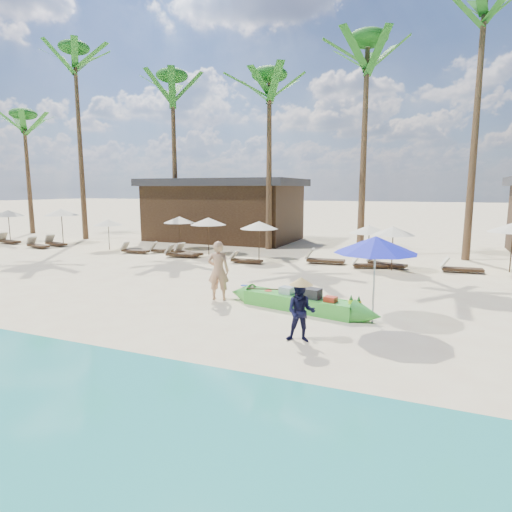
% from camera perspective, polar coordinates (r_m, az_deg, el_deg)
% --- Properties ---
extents(ground, '(240.00, 240.00, 0.00)m').
position_cam_1_polar(ground, '(11.96, -7.83, -8.71)').
color(ground, beige).
rests_on(ground, ground).
extents(wet_sand_strip, '(240.00, 4.50, 0.01)m').
position_cam_1_polar(wet_sand_strip, '(8.37, -26.27, -17.57)').
color(wet_sand_strip, tan).
rests_on(wet_sand_strip, ground).
extents(green_canoe, '(5.61, 1.52, 0.72)m').
position_cam_1_polar(green_canoe, '(12.99, 5.69, -6.13)').
color(green_canoe, green).
rests_on(green_canoe, ground).
extents(tourist, '(0.81, 0.64, 1.95)m').
position_cam_1_polar(tourist, '(14.00, -5.04, -1.95)').
color(tourist, tan).
rests_on(tourist, ground).
extents(vendor_green, '(0.78, 0.66, 1.44)m').
position_cam_1_polar(vendor_green, '(10.27, 5.99, -7.44)').
color(vendor_green, black).
rests_on(vendor_green, ground).
extents(blue_umbrella, '(2.21, 2.21, 2.38)m').
position_cam_1_polar(blue_umbrella, '(11.76, 15.66, 1.46)').
color(blue_umbrella, '#99999E').
rests_on(blue_umbrella, ground).
extents(resort_parasol_0, '(2.12, 2.12, 2.18)m').
position_cam_1_polar(resort_parasol_0, '(33.82, -30.16, 4.95)').
color(resort_parasol_0, '#3A2817').
rests_on(resort_parasol_0, ground).
extents(resort_parasol_1, '(2.24, 2.24, 2.31)m').
position_cam_1_polar(resort_parasol_1, '(31.44, -24.54, 5.34)').
color(resort_parasol_1, '#3A2817').
rests_on(resort_parasol_1, ground).
extents(lounger_1_left, '(1.93, 0.84, 0.64)m').
position_cam_1_polar(lounger_1_left, '(32.96, -30.17, 1.81)').
color(lounger_1_left, '#3A2817').
rests_on(lounger_1_left, ground).
extents(lounger_1_right, '(1.85, 0.90, 0.60)m').
position_cam_1_polar(lounger_1_right, '(29.63, -27.17, 1.34)').
color(lounger_1_right, '#3A2817').
rests_on(lounger_1_right, ground).
extents(resort_parasol_2, '(1.76, 1.76, 1.81)m').
position_cam_1_polar(resort_parasol_2, '(26.99, -19.12, 4.25)').
color(resort_parasol_2, '#3A2817').
rests_on(resort_parasol_2, ground).
extents(lounger_2_left, '(1.88, 0.96, 0.61)m').
position_cam_1_polar(lounger_2_left, '(30.19, -25.23, 1.61)').
color(lounger_2_left, '#3A2817').
rests_on(lounger_2_left, ground).
extents(resort_parasol_3, '(1.91, 1.91, 1.97)m').
position_cam_1_polar(resort_parasol_3, '(26.19, -10.20, 4.78)').
color(resort_parasol_3, '#3A2817').
rests_on(resort_parasol_3, ground).
extents(lounger_3_left, '(1.69, 0.61, 0.57)m').
position_cam_1_polar(lounger_3_left, '(25.17, -15.98, 0.78)').
color(lounger_3_left, '#3A2817').
rests_on(lounger_3_left, ground).
extents(lounger_3_right, '(1.71, 0.97, 0.56)m').
position_cam_1_polar(lounger_3_right, '(24.94, -12.26, 0.84)').
color(lounger_3_right, '#3A2817').
rests_on(lounger_3_right, ground).
extents(resort_parasol_4, '(2.00, 2.00, 2.05)m').
position_cam_1_polar(resort_parasol_4, '(23.64, -6.39, 4.62)').
color(resort_parasol_4, '#3A2817').
rests_on(resort_parasol_4, ground).
extents(lounger_4_left, '(1.83, 0.98, 0.60)m').
position_cam_1_polar(lounger_4_left, '(23.60, -9.14, 0.51)').
color(lounger_4_left, '#3A2817').
rests_on(lounger_4_left, ground).
extents(lounger_4_right, '(1.83, 0.72, 0.61)m').
position_cam_1_polar(lounger_4_right, '(23.11, -10.11, 0.32)').
color(lounger_4_right, '#3A2817').
rests_on(lounger_4_right, ground).
extents(resort_parasol_5, '(1.94, 1.94, 2.00)m').
position_cam_1_polar(resort_parasol_5, '(21.62, 0.41, 4.13)').
color(resort_parasol_5, '#3A2817').
rests_on(resort_parasol_5, ground).
extents(lounger_5_left, '(1.64, 0.56, 0.55)m').
position_cam_1_polar(lounger_5_left, '(20.97, -1.53, -0.47)').
color(lounger_5_left, '#3A2817').
rests_on(lounger_5_left, ground).
extents(resort_parasol_6, '(1.89, 1.89, 1.95)m').
position_cam_1_polar(resort_parasol_6, '(20.58, 14.87, 3.47)').
color(resort_parasol_6, '#3A2817').
rests_on(resort_parasol_6, ground).
extents(lounger_6_left, '(1.95, 0.73, 0.65)m').
position_cam_1_polar(lounger_6_left, '(21.07, 8.91, -0.44)').
color(lounger_6_left, '#3A2817').
rests_on(lounger_6_left, ground).
extents(lounger_6_right, '(1.69, 0.99, 0.55)m').
position_cam_1_polar(lounger_6_right, '(20.31, 14.65, -1.07)').
color(lounger_6_right, '#3A2817').
rests_on(lounger_6_right, ground).
extents(resort_parasol_7, '(1.92, 1.92, 1.98)m').
position_cam_1_polar(resort_parasol_7, '(19.82, 17.84, 3.22)').
color(resort_parasol_7, '#3A2817').
rests_on(resort_parasol_7, ground).
extents(lounger_7_left, '(1.88, 1.00, 0.61)m').
position_cam_1_polar(lounger_7_left, '(20.73, 16.78, -0.90)').
color(lounger_7_left, '#3A2817').
rests_on(lounger_7_left, ground).
extents(lounger_7_right, '(1.79, 0.70, 0.59)m').
position_cam_1_polar(lounger_7_right, '(20.65, 25.47, -1.45)').
color(lounger_7_right, '#3A2817').
rests_on(lounger_7_right, ground).
extents(palm_0, '(2.08, 2.08, 9.90)m').
position_cam_1_polar(palm_0, '(39.83, -28.47, 14.38)').
color(palm_0, brown).
rests_on(palm_0, ground).
extents(palm_1, '(2.08, 2.08, 13.60)m').
position_cam_1_polar(palm_1, '(34.20, -22.85, 20.44)').
color(palm_1, brown).
rests_on(palm_1, ground).
extents(palm_2, '(2.08, 2.08, 11.33)m').
position_cam_1_polar(palm_2, '(30.25, -11.04, 19.39)').
color(palm_2, brown).
rests_on(palm_2, ground).
extents(palm_3, '(2.08, 2.08, 10.52)m').
position_cam_1_polar(palm_3, '(26.24, 1.80, 19.84)').
color(palm_3, brown).
rests_on(palm_3, ground).
extents(palm_4, '(2.08, 2.08, 11.70)m').
position_cam_1_polar(palm_4, '(24.80, 14.53, 22.29)').
color(palm_4, brown).
rests_on(palm_4, ground).
extents(palm_5, '(2.08, 2.08, 13.60)m').
position_cam_1_polar(palm_5, '(25.29, 27.97, 24.51)').
color(palm_5, brown).
rests_on(palm_5, ground).
extents(pavilion_west, '(10.80, 6.60, 4.30)m').
position_cam_1_polar(pavilion_west, '(30.64, -4.28, 6.26)').
color(pavilion_west, '#3A2817').
rests_on(pavilion_west, ground).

